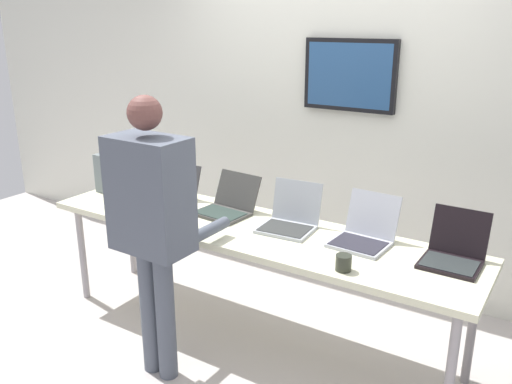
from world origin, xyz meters
TOP-DOWN VIEW (x-y plane):
  - ground at (0.00, 0.00)m, footprint 8.00×8.00m
  - back_wall at (0.00, 1.13)m, footprint 8.00×0.11m
  - workbench at (0.00, 0.00)m, footprint 2.85×0.70m
  - equipment_box at (-1.19, 0.12)m, footprint 0.38×0.30m
  - laptop_station_0 at (-0.77, 0.13)m, footprint 0.36×0.33m
  - laptop_station_1 at (-0.27, 0.14)m, footprint 0.37×0.38m
  - laptop_station_2 at (0.22, 0.12)m, footprint 0.35×0.35m
  - laptop_station_3 at (0.69, 0.15)m, footprint 0.33×0.37m
  - laptop_station_4 at (1.20, 0.16)m, footprint 0.30×0.33m
  - person at (-0.23, -0.62)m, footprint 0.44×0.59m
  - coffee_mug at (0.74, -0.25)m, footprint 0.08×0.08m

SIDE VIEW (x-z plane):
  - ground at x=0.00m, z-range -0.04..0.00m
  - workbench at x=0.00m, z-range 0.33..1.10m
  - coffee_mug at x=0.74m, z-range 0.77..0.86m
  - laptop_station_1 at x=-0.27m, z-range 0.70..0.95m
  - laptop_station_0 at x=-0.77m, z-range 0.70..0.95m
  - laptop_station_4 at x=1.20m, z-range 0.70..0.97m
  - laptop_station_3 at x=0.69m, z-range 0.70..0.97m
  - laptop_station_2 at x=0.22m, z-range 0.69..0.97m
  - equipment_box at x=-1.19m, z-range 0.77..1.06m
  - person at x=-0.23m, z-range 0.17..1.82m
  - back_wall at x=0.00m, z-range 0.01..2.55m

